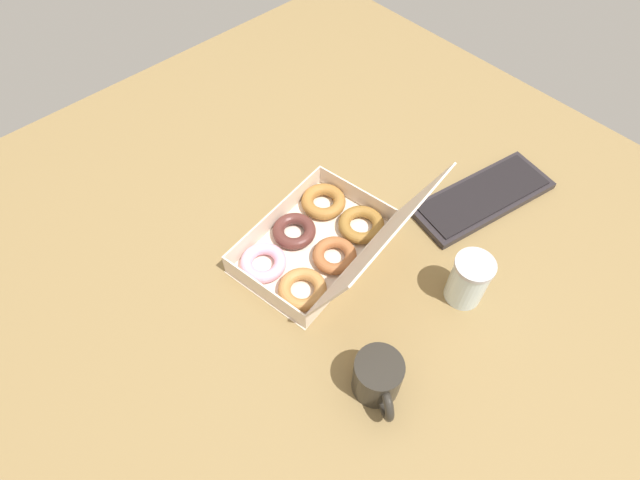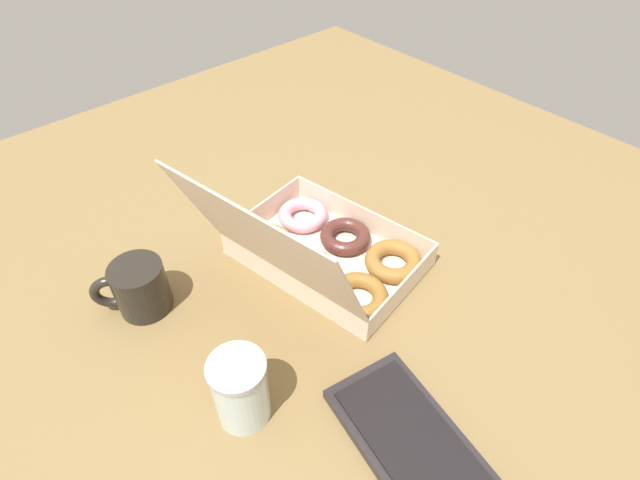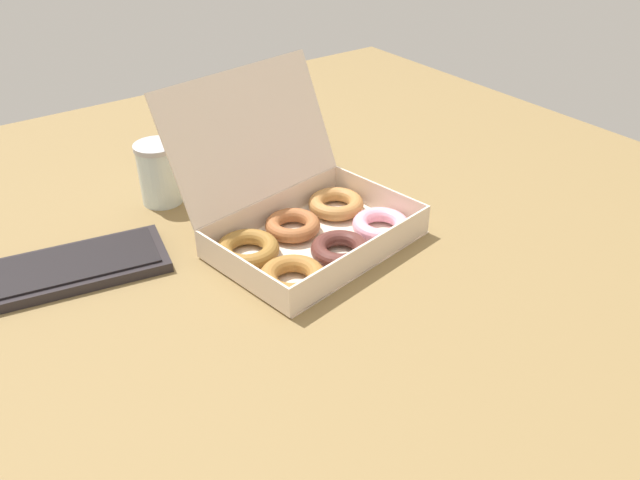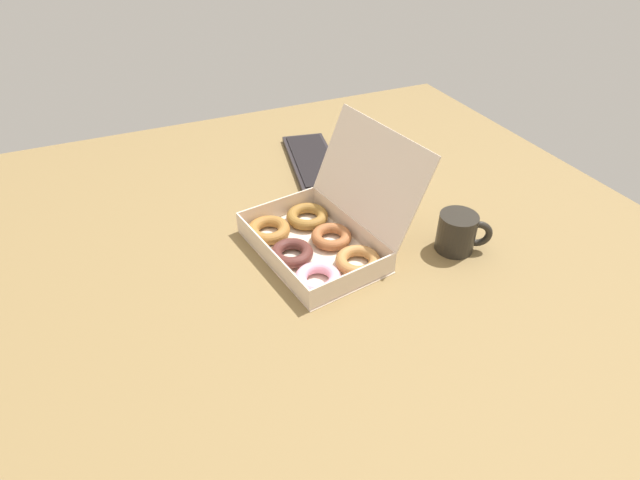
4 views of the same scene
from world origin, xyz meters
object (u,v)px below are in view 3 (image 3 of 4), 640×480
at_px(donut_box, 307,226).
at_px(keyboard, 53,272).
at_px(coffee_mug, 279,141).
at_px(glass_jar, 159,173).

bearing_deg(donut_box, keyboard, 158.38).
height_order(donut_box, coffee_mug, donut_box).
height_order(donut_box, keyboard, donut_box).
bearing_deg(keyboard, donut_box, -21.62).
distance_m(keyboard, glass_jar, 0.30).
distance_m(coffee_mug, glass_jar, 0.29).
bearing_deg(donut_box, glass_jar, 116.60).
bearing_deg(coffee_mug, keyboard, -164.46).
height_order(coffee_mug, glass_jar, glass_jar).
bearing_deg(glass_jar, coffee_mug, 2.92).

